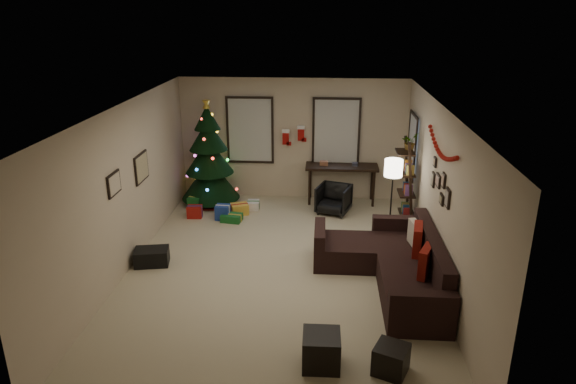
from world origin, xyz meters
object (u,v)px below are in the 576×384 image
object	(u,v)px
sofa	(393,265)
bookshelf	(407,187)
desk	(342,170)
christmas_tree	(209,160)
desk_chair	(334,199)

from	to	relation	value
sofa	bookshelf	size ratio (longest dim) A/B	1.51
desk	bookshelf	distance (m)	1.90
christmas_tree	desk_chair	size ratio (longest dim) A/B	3.86
desk	desk_chair	world-z (taller)	desk
desk	desk_chair	distance (m)	0.81
christmas_tree	desk	xyz separation A→B (m)	(2.89, 0.24, -0.23)
desk_chair	bookshelf	size ratio (longest dim) A/B	0.34
christmas_tree	sofa	world-z (taller)	christmas_tree
desk	sofa	bearing A→B (deg)	-77.95
desk	bookshelf	xyz separation A→B (m)	(1.21, -1.46, 0.13)
christmas_tree	desk	distance (m)	2.90
desk_chair	sofa	bearing A→B (deg)	-54.08
bookshelf	desk	bearing A→B (deg)	129.56
christmas_tree	desk_chair	distance (m)	2.83
desk	bookshelf	bearing A→B (deg)	-50.44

